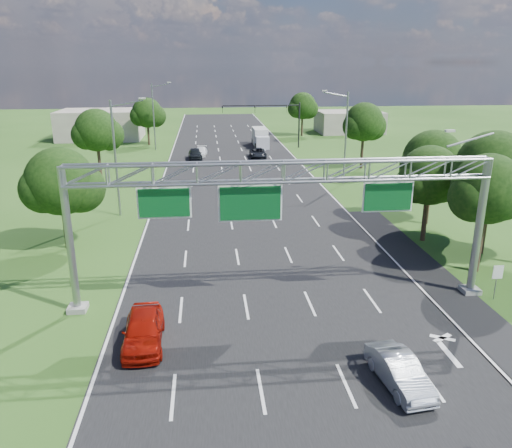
{
  "coord_description": "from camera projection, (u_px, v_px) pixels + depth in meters",
  "views": [
    {
      "loc": [
        -3.77,
        -13.36,
        12.94
      ],
      "look_at": [
        -0.92,
        14.72,
        3.78
      ],
      "focal_mm": 35.0,
      "sensor_mm": 36.0,
      "label": 1
    }
  ],
  "objects": [
    {
      "name": "tree_verge_re",
      "position": [
        303.0,
        107.0,
        90.59
      ],
      "size": [
        5.76,
        4.8,
        7.84
      ],
      "color": "#2D2116",
      "rests_on": "ground"
    },
    {
      "name": "road",
      "position": [
        249.0,
        212.0,
        45.39
      ],
      "size": [
        18.0,
        180.0,
        0.02
      ],
      "primitive_type": "cube",
      "color": "black",
      "rests_on": "ground"
    },
    {
      "name": "tree_cluster_right",
      "position": [
        472.0,
        177.0,
        34.93
      ],
      "size": [
        9.91,
        14.6,
        8.68
      ],
      "color": "#2D2116",
      "rests_on": "ground"
    },
    {
      "name": "streetlight_l_near",
      "position": [
        117.0,
        153.0,
        42.58
      ],
      "size": [
        2.97,
        0.22,
        10.16
      ],
      "color": "gray",
      "rests_on": "ground"
    },
    {
      "name": "car_queue_a",
      "position": [
        201.0,
        152.0,
        72.33
      ],
      "size": [
        2.09,
        4.32,
        1.21
      ],
      "primitive_type": "imported",
      "rotation": [
        0.0,
        0.0,
        -0.1
      ],
      "color": "white",
      "rests_on": "ground"
    },
    {
      "name": "car_queue_b",
      "position": [
        258.0,
        153.0,
        70.91
      ],
      "size": [
        2.32,
        4.81,
        1.32
      ],
      "primitive_type": "imported",
      "rotation": [
        0.0,
        0.0,
        -0.03
      ],
      "color": "black",
      "rests_on": "ground"
    },
    {
      "name": "building_right",
      "position": [
        349.0,
        122.0,
        96.28
      ],
      "size": [
        12.0,
        9.0,
        4.0
      ],
      "primitive_type": "cube",
      "color": "gray",
      "rests_on": "ground"
    },
    {
      "name": "building_left",
      "position": [
        101.0,
        124.0,
        87.92
      ],
      "size": [
        14.0,
        10.0,
        5.0
      ],
      "primitive_type": "cube",
      "color": "gray",
      "rests_on": "ground"
    },
    {
      "name": "tree_verge_la",
      "position": [
        62.0,
        185.0,
        35.05
      ],
      "size": [
        5.76,
        4.8,
        7.4
      ],
      "color": "#2D2116",
      "rests_on": "ground"
    },
    {
      "name": "tree_verge_rd",
      "position": [
        364.0,
        124.0,
        62.26
      ],
      "size": [
        5.76,
        4.8,
        8.28
      ],
      "color": "#2D2116",
      "rests_on": "ground"
    },
    {
      "name": "tree_verge_lc",
      "position": [
        148.0,
        114.0,
        80.49
      ],
      "size": [
        5.76,
        4.8,
        7.62
      ],
      "color": "#2D2116",
      "rests_on": "ground"
    },
    {
      "name": "traffic_signal",
      "position": [
        277.0,
        115.0,
        77.63
      ],
      "size": [
        12.21,
        0.24,
        7.0
      ],
      "color": "black",
      "rests_on": "ground"
    },
    {
      "name": "regulatory_sign",
      "position": [
        497.0,
        275.0,
        28.11
      ],
      "size": [
        0.6,
        0.08,
        2.1
      ],
      "color": "gray",
      "rests_on": "ground"
    },
    {
      "name": "road_flare",
      "position": [
        434.0,
        279.0,
        31.22
      ],
      "size": [
        3.0,
        30.0,
        0.02
      ],
      "primitive_type": "cube",
      "color": "black",
      "rests_on": "ground"
    },
    {
      "name": "box_truck",
      "position": [
        260.0,
        138.0,
        80.58
      ],
      "size": [
        2.26,
        7.38,
        2.8
      ],
      "rotation": [
        0.0,
        0.0,
        0.0
      ],
      "color": "beige",
      "rests_on": "ground"
    },
    {
      "name": "red_coupe",
      "position": [
        143.0,
        330.0,
        23.79
      ],
      "size": [
        2.03,
        4.7,
        1.58
      ],
      "primitive_type": "imported",
      "rotation": [
        0.0,
        0.0,
        0.04
      ],
      "color": "#9F1207",
      "rests_on": "ground"
    },
    {
      "name": "sign_gantry",
      "position": [
        285.0,
        183.0,
        26.25
      ],
      "size": [
        23.5,
        1.0,
        9.56
      ],
      "color": "gray",
      "rests_on": "ground"
    },
    {
      "name": "silver_sedan",
      "position": [
        399.0,
        371.0,
        20.81
      ],
      "size": [
        1.9,
        4.16,
        1.32
      ],
      "primitive_type": "imported",
      "rotation": [
        0.0,
        0.0,
        0.13
      ],
      "color": "#B6BBC2",
      "rests_on": "ground"
    },
    {
      "name": "streetlight_l_far",
      "position": [
        155.0,
        113.0,
        75.7
      ],
      "size": [
        2.97,
        0.22,
        10.16
      ],
      "color": "gray",
      "rests_on": "ground"
    },
    {
      "name": "ground",
      "position": [
        249.0,
        212.0,
        45.39
      ],
      "size": [
        220.0,
        220.0,
        0.0
      ],
      "primitive_type": "plane",
      "color": "#284E17",
      "rests_on": "ground"
    },
    {
      "name": "tree_verge_lb",
      "position": [
        97.0,
        132.0,
        56.41
      ],
      "size": [
        5.76,
        4.8,
        8.06
      ],
      "color": "#2D2116",
      "rests_on": "ground"
    },
    {
      "name": "car_queue_c",
      "position": [
        195.0,
        154.0,
        69.66
      ],
      "size": [
        2.1,
        4.59,
        1.53
      ],
      "primitive_type": "imported",
      "rotation": [
        0.0,
        0.0,
        0.07
      ],
      "color": "black",
      "rests_on": "ground"
    },
    {
      "name": "streetlight_r_mid",
      "position": [
        344.0,
        133.0,
        54.21
      ],
      "size": [
        2.97,
        0.22,
        10.16
      ],
      "color": "gray",
      "rests_on": "ground"
    }
  ]
}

